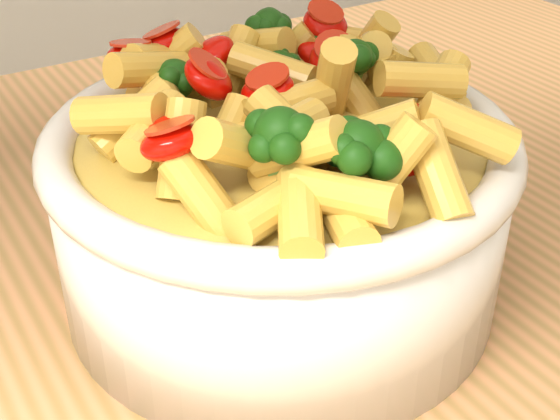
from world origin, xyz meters
TOP-DOWN VIEW (x-y plane):
  - table at (0.00, 0.00)m, footprint 1.20×0.80m
  - serving_bowl at (0.03, -0.02)m, footprint 0.26×0.26m
  - pasta_salad at (0.03, -0.02)m, footprint 0.20×0.20m

SIDE VIEW (x-z plane):
  - table at x=0.00m, z-range 0.35..1.25m
  - serving_bowl at x=0.03m, z-range 0.90..1.01m
  - pasta_salad at x=0.03m, z-range 1.00..1.05m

